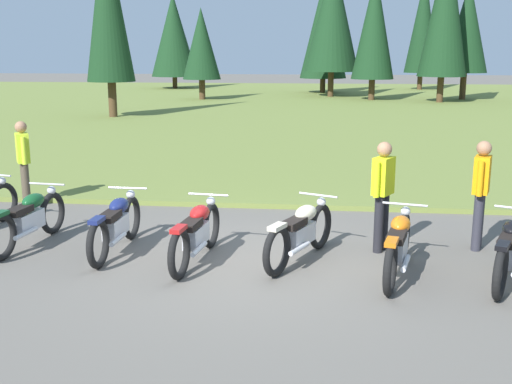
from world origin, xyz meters
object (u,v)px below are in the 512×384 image
(motorcycle_orange, at_px, (398,245))
(motorcycle_black, at_px, (510,250))
(motorcycle_navy, at_px, (116,224))
(rider_checking_bike, at_px, (383,190))
(motorcycle_british_green, at_px, (29,218))
(rider_with_back_turned, at_px, (481,189))
(rider_in_hivis_vest, at_px, (23,159))
(motorcycle_cream, at_px, (301,232))
(motorcycle_red, at_px, (196,232))

(motorcycle_orange, distance_m, motorcycle_black, 1.42)
(motorcycle_navy, bearing_deg, motorcycle_orange, -8.39)
(motorcycle_orange, relative_size, rider_checking_bike, 1.24)
(motorcycle_navy, distance_m, rider_checking_bike, 4.02)
(motorcycle_navy, relative_size, rider_checking_bike, 1.26)
(motorcycle_british_green, bearing_deg, rider_with_back_turned, 4.80)
(motorcycle_navy, xyz_separation_m, rider_in_hivis_vest, (-2.63, 2.49, 0.51))
(motorcycle_navy, bearing_deg, motorcycle_british_green, 173.88)
(motorcycle_orange, bearing_deg, motorcycle_black, -1.87)
(motorcycle_cream, height_order, rider_with_back_turned, rider_with_back_turned)
(motorcycle_red, relative_size, motorcycle_orange, 1.02)
(motorcycle_navy, bearing_deg, rider_with_back_turned, 7.67)
(motorcycle_orange, bearing_deg, motorcycle_cream, 160.19)
(motorcycle_black, distance_m, rider_checking_bike, 1.99)
(motorcycle_navy, distance_m, motorcycle_black, 5.55)
(motorcycle_orange, distance_m, rider_checking_bike, 1.20)
(motorcycle_black, bearing_deg, rider_checking_bike, 144.00)
(motorcycle_british_green, relative_size, motorcycle_red, 1.00)
(motorcycle_navy, height_order, motorcycle_cream, same)
(rider_in_hivis_vest, bearing_deg, motorcycle_black, -21.09)
(motorcycle_british_green, xyz_separation_m, motorcycle_red, (2.73, -0.47, 0.00))
(motorcycle_british_green, bearing_deg, motorcycle_orange, -7.80)
(rider_with_back_turned, xyz_separation_m, rider_in_hivis_vest, (-8.06, 1.76, 0.00))
(motorcycle_red, height_order, rider_with_back_turned, rider_with_back_turned)
(motorcycle_black, relative_size, rider_checking_bike, 1.18)
(rider_in_hivis_vest, bearing_deg, motorcycle_navy, -43.47)
(motorcycle_cream, xyz_separation_m, motorcycle_black, (2.74, -0.52, 0.00))
(motorcycle_red, distance_m, rider_in_hivis_vest, 4.84)
(rider_with_back_turned, bearing_deg, motorcycle_red, -165.85)
(motorcycle_red, height_order, motorcycle_black, same)
(rider_with_back_turned, bearing_deg, rider_in_hivis_vest, 167.69)
(rider_in_hivis_vest, distance_m, rider_checking_bike, 6.88)
(rider_with_back_turned, bearing_deg, rider_checking_bike, -170.34)
(motorcycle_navy, height_order, rider_in_hivis_vest, rider_in_hivis_vest)
(motorcycle_british_green, height_order, motorcycle_red, same)
(motorcycle_navy, height_order, motorcycle_orange, same)
(rider_with_back_turned, height_order, rider_checking_bike, same)
(motorcycle_black, bearing_deg, motorcycle_british_green, 173.41)
(motorcycle_navy, relative_size, motorcycle_orange, 1.02)
(motorcycle_navy, xyz_separation_m, rider_checking_bike, (3.96, 0.48, 0.51))
(motorcycle_orange, height_order, motorcycle_black, same)
(motorcycle_orange, xyz_separation_m, rider_with_back_turned, (1.34, 1.33, 0.51))
(motorcycle_cream, bearing_deg, motorcycle_navy, 177.37)
(motorcycle_british_green, distance_m, rider_in_hivis_vest, 2.67)
(motorcycle_british_green, xyz_separation_m, motorcycle_navy, (1.44, -0.15, 0.00))
(motorcycle_black, bearing_deg, motorcycle_navy, 173.28)
(motorcycle_cream, relative_size, rider_checking_bike, 1.17)
(motorcycle_cream, distance_m, motorcycle_black, 2.79)
(motorcycle_red, bearing_deg, motorcycle_orange, -5.91)
(motorcycle_black, height_order, rider_checking_bike, rider_checking_bike)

